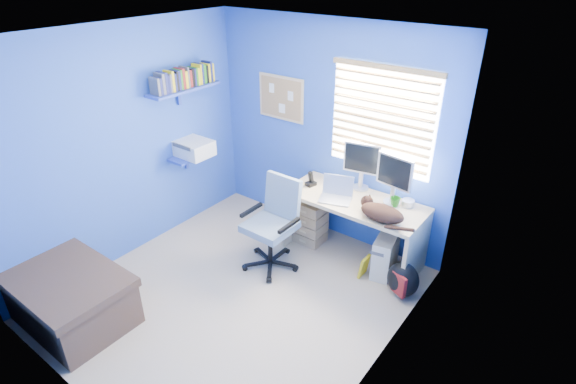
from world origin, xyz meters
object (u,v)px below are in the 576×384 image
Objects in this scene: desk at (352,229)px; cat at (382,213)px; laptop at (336,191)px; tower_pc at (385,254)px; office_chair at (273,235)px.

desk is 0.65m from cat.
tower_pc is (0.58, 0.12, -0.62)m from laptop.
office_chair reaches higher than desk.
desk is 0.88m from office_chair.
cat reaches higher than desk.
tower_pc is 0.45× the size of office_chair.
tower_pc is 1.22m from office_chair.
laptop reaches higher than tower_pc.
laptop is 0.86m from tower_pc.
cat is 1.00× the size of tower_pc.
cat is at bearing -103.36° from tower_pc.
tower_pc is at bearing -2.53° from desk.
laptop is at bearing 46.68° from office_chair.
office_chair is (-1.05, -0.60, 0.15)m from tower_pc.
office_chair is (-0.46, -0.49, -0.48)m from laptop.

